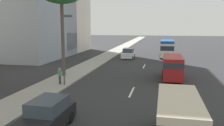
% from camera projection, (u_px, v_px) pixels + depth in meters
% --- Properties ---
extents(ground_plane, '(198.00, 198.00, 0.00)m').
position_uv_depth(ground_plane, '(146.00, 62.00, 37.14)').
color(ground_plane, '#2D2D30').
extents(sidewalk_right, '(162.00, 3.26, 0.15)m').
position_uv_depth(sidewalk_right, '(99.00, 60.00, 38.68)').
color(sidewalk_right, '#9E9B93').
rests_on(sidewalk_right, ground_plane).
extents(lane_stripe_mid, '(3.20, 0.16, 0.01)m').
position_uv_depth(lane_stripe_mid, '(132.00, 92.00, 20.49)').
color(lane_stripe_mid, silver).
rests_on(lane_stripe_mid, ground_plane).
extents(lane_stripe_far, '(3.20, 0.16, 0.01)m').
position_uv_depth(lane_stripe_far, '(144.00, 66.00, 33.31)').
color(lane_stripe_far, silver).
rests_on(lane_stripe_far, ground_plane).
extents(van_lead, '(5.27, 2.10, 2.27)m').
position_uv_depth(van_lead, '(179.00, 117.00, 11.39)').
color(van_lead, beige).
rests_on(van_lead, ground_plane).
extents(car_second, '(4.35, 1.90, 1.70)m').
position_uv_depth(car_second, '(128.00, 54.00, 41.38)').
color(car_second, white).
rests_on(car_second, ground_plane).
extents(van_third, '(5.27, 2.09, 2.40)m').
position_uv_depth(van_third, '(173.00, 66.00, 25.40)').
color(van_third, '#A51E1E').
rests_on(van_third, ground_plane).
extents(car_fourth, '(4.29, 1.82, 1.71)m').
position_uv_depth(car_fourth, '(47.00, 116.00, 12.90)').
color(car_fourth, black).
rests_on(car_fourth, ground_plane).
extents(minibus_fifth, '(6.02, 2.37, 3.02)m').
position_uv_depth(minibus_fifth, '(167.00, 48.00, 42.31)').
color(minibus_fifth, silver).
rests_on(minibus_fifth, ground_plane).
extents(pedestrian_near_lamp, '(0.36, 0.39, 1.56)m').
position_uv_depth(pedestrian_near_lamp, '(60.00, 75.00, 22.49)').
color(pedestrian_near_lamp, '#333338').
rests_on(pedestrian_near_lamp, sidewalk_right).
extents(street_lamp, '(0.24, 0.97, 6.41)m').
position_uv_depth(street_lamp, '(64.00, 42.00, 21.67)').
color(street_lamp, '#4C4C51').
rests_on(street_lamp, sidewalk_right).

